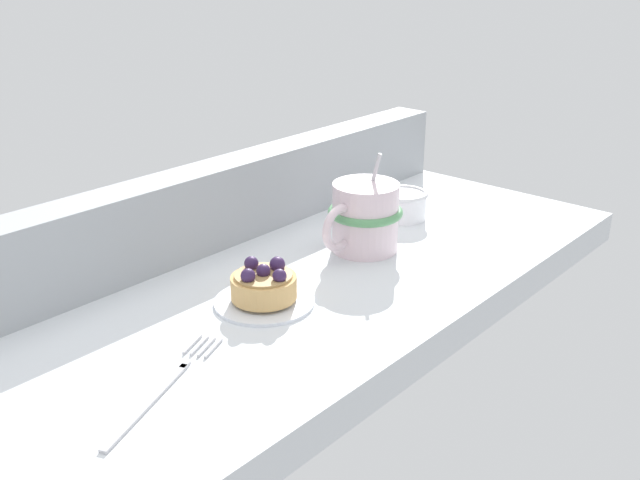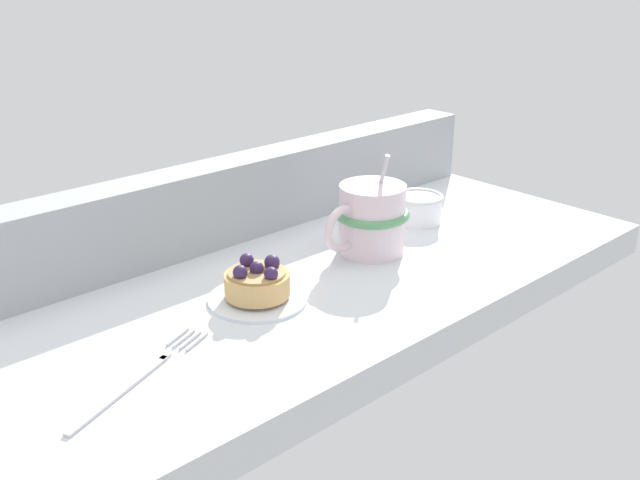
{
  "view_description": "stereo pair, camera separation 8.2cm",
  "coord_description": "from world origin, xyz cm",
  "px_view_note": "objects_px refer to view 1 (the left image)",
  "views": [
    {
      "loc": [
        -55.85,
        -51.02,
        35.44
      ],
      "look_at": [
        1.53,
        -0.79,
        4.29
      ],
      "focal_mm": 41.24,
      "sensor_mm": 36.0,
      "label": 1
    },
    {
      "loc": [
        -50.1,
        -56.91,
        35.44
      ],
      "look_at": [
        1.53,
        -0.79,
        4.29
      ],
      "focal_mm": 41.24,
      "sensor_mm": 36.0,
      "label": 2
    }
  ],
  "objects_px": {
    "dessert_fork": "(165,385)",
    "sugar_bowl": "(403,204)",
    "dessert_plate": "(264,300)",
    "raspberry_tart": "(264,284)",
    "coffee_mug": "(367,218)"
  },
  "relations": [
    {
      "from": "dessert_plate",
      "to": "sugar_bowl",
      "type": "relative_size",
      "value": 1.59
    },
    {
      "from": "dessert_fork",
      "to": "raspberry_tart",
      "type": "bearing_deg",
      "value": 16.12
    },
    {
      "from": "sugar_bowl",
      "to": "coffee_mug",
      "type": "bearing_deg",
      "value": -165.07
    },
    {
      "from": "dessert_plate",
      "to": "sugar_bowl",
      "type": "bearing_deg",
      "value": 7.26
    },
    {
      "from": "raspberry_tart",
      "to": "coffee_mug",
      "type": "relative_size",
      "value": 0.56
    },
    {
      "from": "dessert_plate",
      "to": "raspberry_tart",
      "type": "xyz_separation_m",
      "value": [
        0.0,
        0.0,
        0.02
      ]
    },
    {
      "from": "dessert_fork",
      "to": "sugar_bowl",
      "type": "relative_size",
      "value": 2.58
    },
    {
      "from": "dessert_fork",
      "to": "sugar_bowl",
      "type": "height_order",
      "value": "sugar_bowl"
    },
    {
      "from": "raspberry_tart",
      "to": "coffee_mug",
      "type": "height_order",
      "value": "coffee_mug"
    },
    {
      "from": "dessert_plate",
      "to": "raspberry_tart",
      "type": "relative_size",
      "value": 1.53
    },
    {
      "from": "dessert_plate",
      "to": "sugar_bowl",
      "type": "distance_m",
      "value": 0.31
    },
    {
      "from": "coffee_mug",
      "to": "sugar_bowl",
      "type": "relative_size",
      "value": 1.85
    },
    {
      "from": "raspberry_tart",
      "to": "sugar_bowl",
      "type": "height_order",
      "value": "raspberry_tart"
    },
    {
      "from": "raspberry_tart",
      "to": "sugar_bowl",
      "type": "xyz_separation_m",
      "value": [
        0.31,
        0.04,
        -0.0
      ]
    },
    {
      "from": "raspberry_tart",
      "to": "sugar_bowl",
      "type": "bearing_deg",
      "value": 7.26
    }
  ]
}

